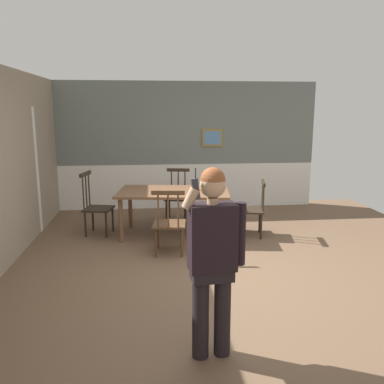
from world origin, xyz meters
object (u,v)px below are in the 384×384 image
at_px(chair_by_doorway, 169,223).
at_px(chair_at_table_head, 177,196).
at_px(dining_table, 174,195).
at_px(chair_opposite_corner, 252,209).
at_px(chair_near_window, 96,206).
at_px(person_figure, 213,253).

height_order(chair_by_doorway, chair_at_table_head, same).
bearing_deg(chair_at_table_head, dining_table, 94.08).
bearing_deg(chair_opposite_corner, chair_by_doorway, 129.65).
relative_size(dining_table, chair_at_table_head, 1.98).
relative_size(chair_near_window, chair_by_doorway, 1.08).
distance_m(chair_by_doorway, chair_at_table_head, 1.81).
relative_size(chair_at_table_head, chair_opposite_corner, 1.05).
distance_m(chair_at_table_head, chair_opposite_corner, 1.57).
xyz_separation_m(chair_near_window, person_figure, (1.40, -3.57, 0.43)).
distance_m(chair_by_doorway, person_figure, 2.55).
xyz_separation_m(dining_table, chair_opposite_corner, (1.27, -0.17, -0.22)).
bearing_deg(chair_near_window, dining_table, 94.61).
bearing_deg(chair_opposite_corner, dining_table, 94.48).
distance_m(dining_table, chair_near_window, 1.30).
relative_size(dining_table, chair_by_doorway, 1.98).
bearing_deg(dining_table, chair_near_window, 172.39).
relative_size(chair_near_window, chair_at_table_head, 1.08).
bearing_deg(chair_by_doorway, person_figure, -77.95).
relative_size(chair_at_table_head, person_figure, 0.60).
height_order(chair_at_table_head, person_figure, person_figure).
relative_size(dining_table, person_figure, 1.18).
relative_size(chair_near_window, person_figure, 0.65).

